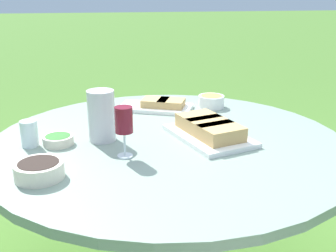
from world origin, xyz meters
The scene contains 9 objects.
dining_table centered at (0.00, 0.00, 0.66)m, with size 1.49×1.49×0.76m.
water_pitcher centered at (0.03, 0.27, 0.87)m, with size 0.12×0.11×0.21m.
wine_glass centered at (-0.16, 0.19, 0.90)m, with size 0.07×0.07×0.20m.
platter_bread_main centered at (-0.01, -0.18, 0.80)m, with size 0.45×0.36×0.08m.
platter_charcuterie centered at (0.44, -0.02, 0.79)m, with size 0.30×0.41×0.06m.
bowl_fries centered at (0.45, -0.30, 0.80)m, with size 0.14×0.14×0.06m.
bowl_salad centered at (0.01, 0.45, 0.79)m, with size 0.12×0.12×0.04m.
bowl_olives centered at (-0.30, 0.48, 0.80)m, with size 0.17×0.17×0.06m.
cup_water_near centered at (0.01, 0.56, 0.82)m, with size 0.07×0.07×0.11m.
Camera 1 is at (-1.64, 0.24, 1.39)m, focal length 45.00 mm.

